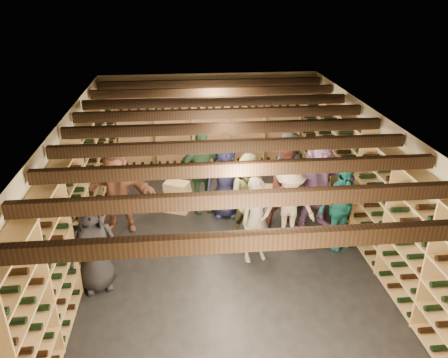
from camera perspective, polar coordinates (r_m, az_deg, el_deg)
name	(u,v)px	position (r m, az deg, el deg)	size (l,w,h in m)	color
ground	(225,241)	(8.41, 0.17, -8.13)	(8.00, 8.00, 0.00)	black
walls	(225,185)	(7.83, 0.18, -0.73)	(5.52, 8.02, 2.40)	#C3B798
ceiling	(225,120)	(7.39, 0.19, 7.71)	(5.50, 8.00, 0.01)	beige
ceiling_joists	(225,128)	(7.43, 0.19, 6.67)	(5.40, 7.12, 0.18)	black
wine_rack_left	(80,197)	(8.06, -18.33, -2.27)	(0.32, 7.50, 2.15)	#A4874F
wine_rack_right	(363,185)	(8.51, 17.66, -0.72)	(0.32, 7.50, 2.15)	#A4874F
wine_rack_back	(210,126)	(11.43, -1.79, 6.94)	(4.70, 0.30, 2.15)	#A4874F
crate_stack_left	(177,197)	(9.34, -6.12, -2.31)	(0.59, 0.50, 0.68)	#A37E56
crate_stack_right	(270,193)	(9.86, 6.07, -1.89)	(0.55, 0.41, 0.34)	#A37E56
crate_loose	(273,198)	(9.85, 6.41, -2.49)	(0.50, 0.33, 0.17)	#A37E56
person_0	(93,245)	(7.14, -16.71, -8.32)	(0.77, 0.50, 1.59)	black
person_2	(251,200)	(7.97, 3.50, -2.81)	(0.86, 0.67, 1.77)	brown
person_3	(289,205)	(8.19, 8.53, -3.39)	(0.96, 0.55, 1.48)	beige
person_4	(341,207)	(8.15, 14.98, -3.52)	(0.97, 0.40, 1.65)	#1C7370
person_5	(117,191)	(8.66, -13.76, -1.58)	(1.54, 0.49, 1.66)	brown
person_6	(226,179)	(8.93, 0.21, 0.00)	(0.81, 0.53, 1.66)	#1A1C3F
person_7	(257,220)	(7.54, 4.27, -5.39)	(0.57, 0.38, 1.57)	gray
person_8	(288,186)	(8.63, 8.33, -0.97)	(0.84, 0.65, 1.72)	#48201C
person_10	(201,172)	(9.11, -2.99, 0.97)	(1.06, 0.44, 1.80)	#25452F
person_11	(317,184)	(8.67, 12.09, -0.62)	(1.73, 0.55, 1.86)	#845D93
person_12	(289,170)	(9.39, 8.46, 1.11)	(0.83, 0.54, 1.69)	#343538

